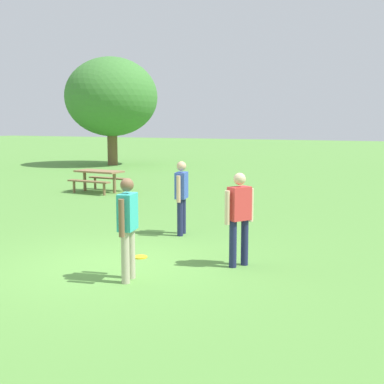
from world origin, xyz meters
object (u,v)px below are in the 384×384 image
(person_bystander, at_px, (239,213))
(frisbee, at_px, (140,257))
(person_catcher, at_px, (181,193))
(tree_tall_left, at_px, (111,97))
(picnic_table_near, at_px, (99,176))
(person_thrower, at_px, (128,222))

(person_bystander, relative_size, frisbee, 6.24)
(person_catcher, bearing_deg, tree_tall_left, 127.91)
(person_bystander, height_order, picnic_table_near, person_bystander)
(person_thrower, xyz_separation_m, frisbee, (-0.52, 1.26, -0.93))
(frisbee, distance_m, picnic_table_near, 9.08)
(person_bystander, bearing_deg, frisbee, -172.84)
(picnic_table_near, height_order, tree_tall_left, tree_tall_left)
(person_catcher, height_order, tree_tall_left, tree_tall_left)
(person_bystander, distance_m, tree_tall_left, 21.40)
(person_catcher, relative_size, tree_tall_left, 0.27)
(tree_tall_left, bearing_deg, person_thrower, -56.12)
(person_bystander, relative_size, picnic_table_near, 0.92)
(person_bystander, height_order, tree_tall_left, tree_tall_left)
(frisbee, bearing_deg, person_bystander, 7.16)
(person_thrower, distance_m, person_bystander, 1.99)
(person_catcher, distance_m, tree_tall_left, 18.77)
(tree_tall_left, bearing_deg, person_catcher, -52.09)
(picnic_table_near, bearing_deg, frisbee, -50.63)
(person_thrower, distance_m, tree_tall_left, 21.81)
(person_thrower, relative_size, tree_tall_left, 0.27)
(person_thrower, xyz_separation_m, picnic_table_near, (-6.27, 8.27, -0.38))
(frisbee, distance_m, tree_tall_left, 20.63)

